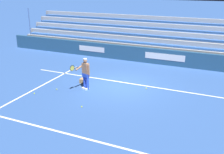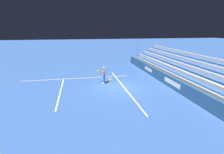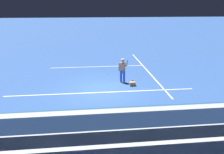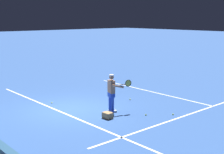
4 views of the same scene
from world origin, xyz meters
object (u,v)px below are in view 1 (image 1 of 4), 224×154
tennis_player (85,73)px  tennis_ball_far_left (57,89)px  tennis_ball_on_baseline (146,88)px  ball_box_cardboard (84,81)px  tennis_ball_toward_net (82,107)px  tennis_ball_midcourt (34,93)px

tennis_player → tennis_ball_far_left: tennis_player is taller
tennis_ball_on_baseline → tennis_ball_far_left: size_ratio=1.00×
tennis_ball_far_left → ball_box_cardboard: bearing=-118.5°
tennis_ball_on_baseline → ball_box_cardboard: bearing=9.2°
tennis_ball_toward_net → tennis_ball_far_left: bearing=-29.4°
tennis_ball_midcourt → tennis_ball_toward_net: bearing=173.3°
tennis_ball_on_baseline → tennis_ball_toward_net: bearing=58.3°
ball_box_cardboard → tennis_ball_far_left: bearing=61.5°
tennis_ball_on_baseline → tennis_ball_midcourt: same height
tennis_ball_on_baseline → tennis_ball_far_left: 4.87m
ball_box_cardboard → tennis_ball_toward_net: 3.18m
tennis_player → tennis_ball_far_left: 1.79m
tennis_player → tennis_ball_midcourt: (2.10, 1.71, -0.86)m
ball_box_cardboard → tennis_ball_toward_net: size_ratio=6.06×
ball_box_cardboard → tennis_ball_on_baseline: 3.64m
tennis_ball_far_left → tennis_ball_midcourt: bearing=52.4°
ball_box_cardboard → tennis_ball_midcourt: 2.90m
tennis_player → tennis_ball_far_left: (1.37, 0.76, -0.86)m
tennis_ball_on_baseline → tennis_player: bearing=23.4°
tennis_player → ball_box_cardboard: 1.20m
tennis_ball_on_baseline → tennis_ball_midcourt: size_ratio=1.00×
tennis_ball_midcourt → tennis_ball_toward_net: size_ratio=1.00×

